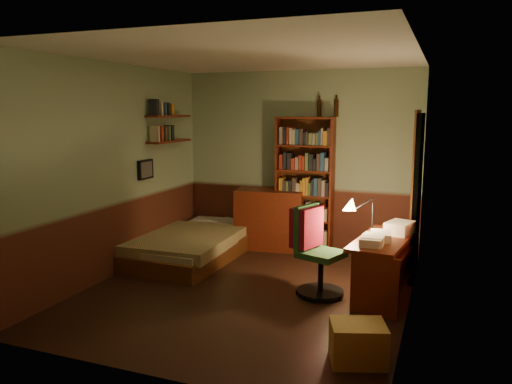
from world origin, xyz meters
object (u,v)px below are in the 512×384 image
(mini_stereo, at_px, (295,186))
(office_chair, at_px, (321,257))
(dresser, at_px, (270,219))
(cardboard_box_b, at_px, (353,343))
(bed, at_px, (194,236))
(cardboard_box_a, at_px, (358,343))
(bookshelf, at_px, (304,185))
(desk, at_px, (382,267))
(desk_lamp, at_px, (373,210))

(mini_stereo, relative_size, office_chair, 0.25)
(dresser, bearing_deg, cardboard_box_b, -65.95)
(bed, xyz_separation_m, cardboard_box_a, (2.64, -2.13, -0.15))
(dresser, height_order, bookshelf, bookshelf)
(mini_stereo, xyz_separation_m, cardboard_box_a, (1.47, -3.09, -0.78))
(desk, relative_size, desk_lamp, 2.26)
(dresser, bearing_deg, bookshelf, 2.63)
(bed, relative_size, cardboard_box_b, 6.44)
(bookshelf, distance_m, desk, 2.07)
(cardboard_box_a, bearing_deg, bed, 141.07)
(bed, height_order, desk_lamp, desk_lamp)
(mini_stereo, distance_m, cardboard_box_b, 3.43)
(desk, bearing_deg, dresser, 149.51)
(mini_stereo, distance_m, desk, 2.19)
(desk, distance_m, desk_lamp, 0.64)
(bookshelf, xyz_separation_m, office_chair, (0.67, -1.70, -0.53))
(desk_lamp, height_order, cardboard_box_b, desk_lamp)
(bookshelf, bearing_deg, dresser, -171.88)
(bookshelf, xyz_separation_m, cardboard_box_a, (1.32, -3.05, -0.81))
(mini_stereo, distance_m, bookshelf, 0.16)
(desk, xyz_separation_m, cardboard_box_a, (0.01, -1.58, -0.16))
(bookshelf, bearing_deg, office_chair, -70.12)
(cardboard_box_b, bearing_deg, dresser, 121.22)
(cardboard_box_b, bearing_deg, bookshelf, 112.95)
(dresser, distance_m, cardboard_box_b, 3.39)
(desk, xyz_separation_m, cardboard_box_b, (-0.05, -1.50, -0.21))
(dresser, relative_size, cardboard_box_a, 2.26)
(dresser, relative_size, mini_stereo, 4.44)
(dresser, distance_m, desk, 2.27)
(office_chair, bearing_deg, desk_lamp, 58.61)
(bed, relative_size, office_chair, 2.36)
(dresser, distance_m, cardboard_box_a, 3.49)
(mini_stereo, height_order, desk, mini_stereo)
(desk, bearing_deg, cardboard_box_b, -84.60)
(bed, xyz_separation_m, bookshelf, (1.32, 0.92, 0.66))
(bed, relative_size, cardboard_box_a, 4.77)
(office_chair, bearing_deg, desk, 39.31)
(bed, xyz_separation_m, mini_stereo, (1.17, 0.96, 0.63))
(desk, height_order, cardboard_box_a, desk)
(bed, distance_m, cardboard_box_b, 3.30)
(desk, distance_m, cardboard_box_a, 1.59)
(bed, xyz_separation_m, desk, (2.63, -0.55, 0.02))
(bookshelf, distance_m, cardboard_box_a, 3.42)
(dresser, distance_m, bookshelf, 0.73)
(bed, bearing_deg, desk_lamp, -7.57)
(bed, bearing_deg, desk, -10.65)
(mini_stereo, bearing_deg, bed, -117.97)
(bookshelf, relative_size, desk, 1.59)
(mini_stereo, height_order, office_chair, mini_stereo)
(desk_lamp, distance_m, cardboard_box_b, 1.86)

